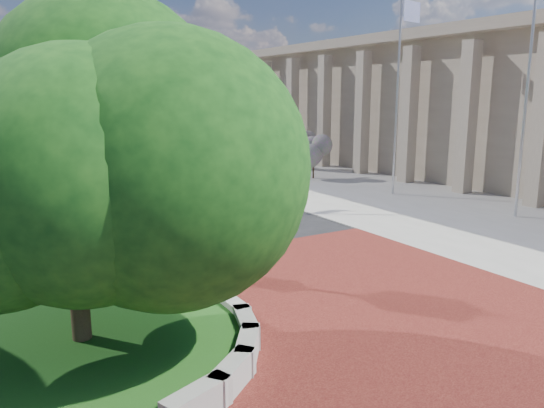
{
  "coord_description": "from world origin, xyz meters",
  "views": [
    {
      "loc": [
        -6.74,
        -9.99,
        5.0
      ],
      "look_at": [
        0.16,
        1.5,
        2.22
      ],
      "focal_mm": 35.0,
      "sensor_mm": 36.0,
      "label": 1
    }
  ],
  "objects_px": {
    "flagpole_b": "(397,95)",
    "street_lamp_far": "(18,84)",
    "post_clock": "(224,181)",
    "parked_car": "(80,145)",
    "street_lamp_near": "(133,79)",
    "flagpole_a": "(527,90)"
  },
  "relations": [
    {
      "from": "flagpole_a",
      "to": "street_lamp_far",
      "type": "bearing_deg",
      "value": 110.56
    },
    {
      "from": "flagpole_a",
      "to": "street_lamp_far",
      "type": "height_order",
      "value": "flagpole_a"
    },
    {
      "from": "street_lamp_far",
      "to": "post_clock",
      "type": "bearing_deg",
      "value": -88.93
    },
    {
      "from": "street_lamp_near",
      "to": "flagpole_a",
      "type": "bearing_deg",
      "value": -69.04
    },
    {
      "from": "street_lamp_near",
      "to": "street_lamp_far",
      "type": "height_order",
      "value": "street_lamp_near"
    },
    {
      "from": "flagpole_a",
      "to": "flagpole_b",
      "type": "height_order",
      "value": "flagpole_a"
    },
    {
      "from": "street_lamp_near",
      "to": "street_lamp_far",
      "type": "bearing_deg",
      "value": 109.94
    },
    {
      "from": "parked_car",
      "to": "flagpole_a",
      "type": "bearing_deg",
      "value": -72.12
    },
    {
      "from": "parked_car",
      "to": "street_lamp_far",
      "type": "bearing_deg",
      "value": 146.55
    },
    {
      "from": "flagpole_b",
      "to": "street_lamp_far",
      "type": "relative_size",
      "value": 0.97
    },
    {
      "from": "parked_car",
      "to": "flagpole_a",
      "type": "relative_size",
      "value": 0.4
    },
    {
      "from": "post_clock",
      "to": "street_lamp_far",
      "type": "bearing_deg",
      "value": 91.07
    },
    {
      "from": "parked_car",
      "to": "flagpole_b",
      "type": "height_order",
      "value": "flagpole_b"
    },
    {
      "from": "street_lamp_near",
      "to": "street_lamp_far",
      "type": "xyz_separation_m",
      "value": [
        -5.49,
        15.13,
        -0.11
      ]
    },
    {
      "from": "parked_car",
      "to": "street_lamp_near",
      "type": "relative_size",
      "value": 0.4
    },
    {
      "from": "parked_car",
      "to": "flagpole_a",
      "type": "height_order",
      "value": "flagpole_a"
    },
    {
      "from": "post_clock",
      "to": "flagpole_a",
      "type": "height_order",
      "value": "flagpole_a"
    },
    {
      "from": "post_clock",
      "to": "parked_car",
      "type": "bearing_deg",
      "value": 84.54
    },
    {
      "from": "flagpole_b",
      "to": "street_lamp_far",
      "type": "bearing_deg",
      "value": 113.11
    },
    {
      "from": "post_clock",
      "to": "street_lamp_far",
      "type": "xyz_separation_m",
      "value": [
        -0.72,
        38.67,
        3.15
      ]
    },
    {
      "from": "post_clock",
      "to": "flagpole_b",
      "type": "height_order",
      "value": "flagpole_b"
    },
    {
      "from": "parked_car",
      "to": "street_lamp_near",
      "type": "xyz_separation_m",
      "value": [
        1.35,
        -12.21,
        5.28
      ]
    }
  ]
}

